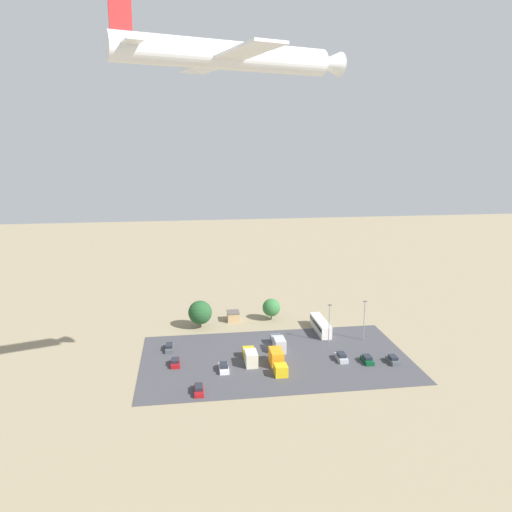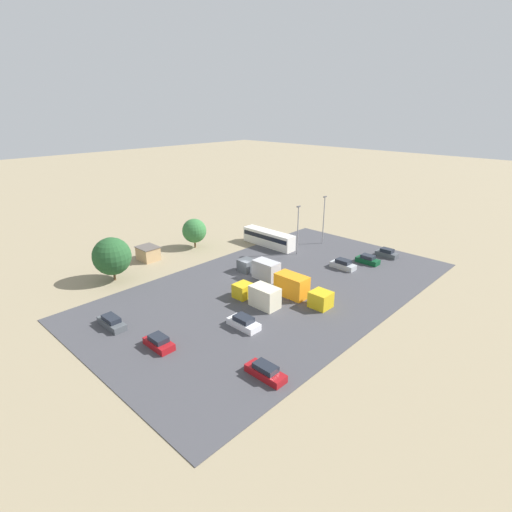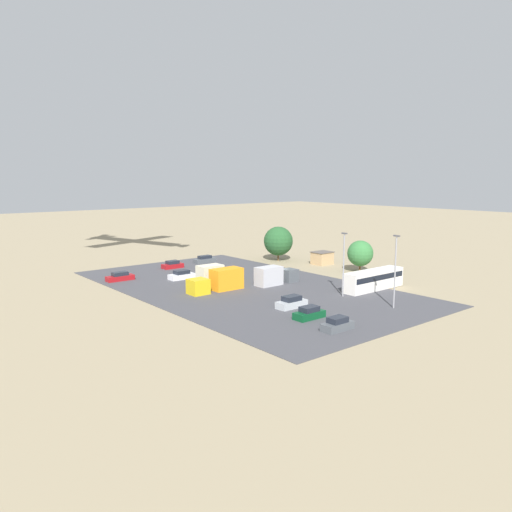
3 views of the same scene
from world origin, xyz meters
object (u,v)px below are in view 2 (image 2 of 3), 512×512
at_px(parked_car_4, 266,372).
at_px(parked_truck_0, 260,269).
at_px(parked_truck_2, 300,289).
at_px(parked_car_1, 159,343).
at_px(parked_truck_1, 258,295).
at_px(bus, 269,238).
at_px(parked_car_2, 368,260).
at_px(shed_building, 148,253).
at_px(parked_car_0, 244,323).
at_px(parked_car_3, 343,265).
at_px(parked_car_5, 112,322).
at_px(parked_car_6, 387,253).

distance_m(parked_car_4, parked_truck_0, 26.13).
bearing_deg(parked_truck_2, parked_truck_0, -101.82).
bearing_deg(parked_car_1, parked_truck_1, -3.40).
distance_m(bus, parked_car_4, 41.71).
xyz_separation_m(bus, parked_car_1, (35.83, 14.85, -1.02)).
height_order(parked_car_2, parked_car_4, parked_car_2).
distance_m(shed_building, parked_car_1, 29.69).
bearing_deg(shed_building, parked_car_0, 80.73).
bearing_deg(parked_truck_1, parked_truck_0, 41.20).
relative_size(parked_car_2, parked_car_4, 0.89).
bearing_deg(parked_car_4, parked_car_3, -161.95).
xyz_separation_m(bus, parked_car_3, (0.07, 17.38, -0.96)).
distance_m(bus, parked_car_3, 17.41).
xyz_separation_m(parked_car_4, parked_car_5, (6.04, -21.08, -0.02)).
xyz_separation_m(parked_car_3, parked_truck_1, (19.79, -1.59, 0.70)).
bearing_deg(parked_truck_0, shed_building, 112.67).
bearing_deg(parked_car_6, parked_car_0, 177.82).
height_order(bus, parked_truck_2, parked_truck_2).
distance_m(parked_car_0, parked_car_2, 30.92).
height_order(shed_building, parked_car_3, shed_building).
height_order(bus, parked_car_6, bus).
relative_size(parked_truck_1, parked_truck_2, 0.83).
xyz_separation_m(parked_truck_1, parked_truck_2, (-5.31, 3.24, 0.12)).
distance_m(bus, parked_car_6, 22.81).
bearing_deg(parked_truck_0, parked_car_2, -29.32).
bearing_deg(parked_car_6, parked_truck_2, 177.28).
bearing_deg(parked_car_2, parked_car_3, 159.87).
distance_m(parked_car_0, parked_car_6, 36.36).
bearing_deg(parked_car_4, bus, -138.62).
distance_m(parked_car_1, parked_truck_0, 23.95).
bearing_deg(parked_car_5, parked_car_4, 105.99).
bearing_deg(parked_car_2, parked_car_0, 179.21).
xyz_separation_m(bus, parked_car_2, (-5.08, 19.27, -0.99)).
relative_size(parked_car_1, parked_car_5, 0.85).
relative_size(parked_car_5, parked_truck_2, 0.52).
height_order(parked_car_5, parked_car_6, parked_car_6).
distance_m(parked_car_5, parked_truck_0, 24.98).
relative_size(parked_truck_0, parked_truck_1, 1.04).
xyz_separation_m(parked_car_0, parked_car_3, (-25.76, -1.46, 0.04)).
xyz_separation_m(parked_car_1, parked_truck_2, (-21.28, 4.19, 0.89)).
relative_size(parked_car_2, parked_car_5, 0.87).
bearing_deg(parked_car_2, parked_truck_2, 179.32).
height_order(parked_car_6, parked_truck_1, parked_truck_1).
height_order(shed_building, parked_car_4, shed_building).
distance_m(shed_building, bus, 23.63).
bearing_deg(parked_truck_2, parked_car_6, 177.28).
bearing_deg(parked_car_0, parked_car_2, -0.79).
bearing_deg(parked_car_4, parked_car_5, -74.01).
xyz_separation_m(parked_car_0, parked_car_6, (-36.33, 1.38, 0.02)).
xyz_separation_m(parked_car_1, parked_car_6, (-46.33, 5.38, 0.05)).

